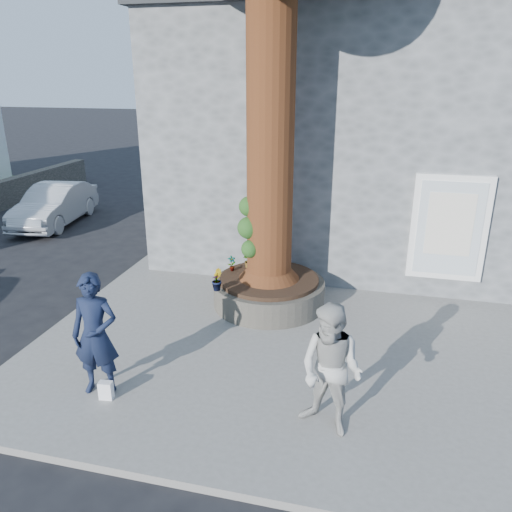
% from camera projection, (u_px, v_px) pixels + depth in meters
% --- Properties ---
extents(ground, '(120.00, 120.00, 0.00)m').
position_uv_depth(ground, '(201.00, 353.00, 8.87)').
color(ground, black).
rests_on(ground, ground).
extents(pavement, '(9.00, 8.00, 0.12)m').
position_uv_depth(pavement, '(293.00, 333.00, 9.42)').
color(pavement, slate).
rests_on(pavement, ground).
extents(yellow_line, '(0.10, 30.00, 0.01)m').
position_uv_depth(yellow_line, '(80.00, 310.00, 10.47)').
color(yellow_line, yellow).
rests_on(yellow_line, ground).
extents(stone_shop, '(10.30, 8.30, 6.30)m').
position_uv_depth(stone_shop, '(370.00, 132.00, 13.78)').
color(stone_shop, '#54585A').
rests_on(stone_shop, ground).
extents(planter, '(2.30, 2.30, 0.60)m').
position_uv_depth(planter, '(269.00, 291.00, 10.37)').
color(planter, black).
rests_on(planter, pavement).
extents(man, '(0.75, 0.54, 1.90)m').
position_uv_depth(man, '(95.00, 335.00, 7.29)').
color(man, black).
rests_on(man, pavement).
extents(woman, '(1.09, 0.99, 1.84)m').
position_uv_depth(woman, '(331.00, 370.00, 6.48)').
color(woman, '#AAA9A3').
rests_on(woman, pavement).
extents(shopping_bag, '(0.21, 0.14, 0.28)m').
position_uv_depth(shopping_bag, '(106.00, 390.00, 7.37)').
color(shopping_bag, white).
rests_on(shopping_bag, pavement).
extents(car_silver, '(1.93, 4.08, 1.29)m').
position_uv_depth(car_silver, '(55.00, 205.00, 16.26)').
color(car_silver, '#B6B9BE').
rests_on(car_silver, ground).
extents(plant_a, '(0.21, 0.20, 0.33)m').
position_uv_depth(plant_a, '(232.00, 263.00, 10.56)').
color(plant_a, gray).
rests_on(plant_a, planter).
extents(plant_b, '(0.29, 0.30, 0.42)m').
position_uv_depth(plant_b, '(217.00, 280.00, 9.61)').
color(plant_b, gray).
rests_on(plant_b, planter).
extents(plant_c, '(0.24, 0.24, 0.31)m').
position_uv_depth(plant_c, '(217.00, 282.00, 9.63)').
color(plant_c, gray).
rests_on(plant_c, planter).
extents(plant_d, '(0.36, 0.36, 0.30)m').
position_uv_depth(plant_d, '(249.00, 261.00, 10.74)').
color(plant_d, gray).
rests_on(plant_d, planter).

